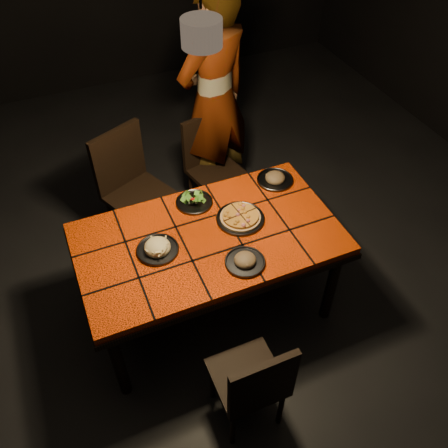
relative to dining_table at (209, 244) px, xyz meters
name	(u,v)px	position (x,y,z in m)	size (l,w,h in m)	color
room_shell	(205,132)	(0.00, 0.00, 0.83)	(6.04, 7.04, 3.08)	black
dining_table	(209,244)	(0.00, 0.00, 0.00)	(1.62, 0.92, 0.75)	#F63F07
chair_near	(254,383)	(-0.09, -0.85, -0.20)	(0.37, 0.37, 0.82)	black
chair_far_left	(131,183)	(-0.27, 0.91, -0.12)	(0.58, 0.58, 0.97)	black
chair_far_right	(211,161)	(0.41, 0.99, -0.18)	(0.47, 0.47, 0.86)	black
diner	(214,101)	(0.52, 1.16, 0.25)	(0.67, 0.44, 1.85)	brown
pendant_lamp	(201,29)	(0.00, 0.00, 1.35)	(0.18, 0.18, 1.06)	black
plate_pizza	(240,218)	(0.24, 0.05, 0.10)	(0.31, 0.31, 0.04)	#37373C
plate_pasta	(158,248)	(-0.32, 0.00, 0.10)	(0.25, 0.25, 0.08)	#37373C
plate_salad	(194,200)	(0.02, 0.31, 0.10)	(0.24, 0.24, 0.07)	#37373C
plate_mushroom_a	(245,261)	(0.11, -0.28, 0.10)	(0.24, 0.24, 0.08)	#37373C
plate_mushroom_b	(275,178)	(0.61, 0.31, 0.10)	(0.25, 0.25, 0.08)	#37373C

